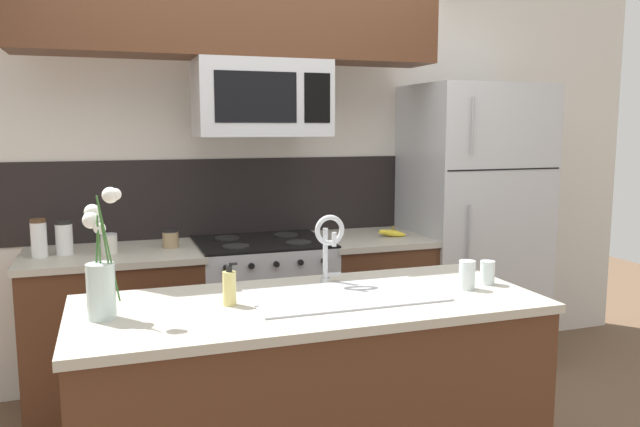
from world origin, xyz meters
TOP-DOWN VIEW (x-y plane):
  - rear_partition at (0.30, 1.28)m, footprint 5.20×0.10m
  - splash_band at (0.00, 1.22)m, footprint 3.22×0.01m
  - back_counter_left at (-0.84, 0.90)m, footprint 0.95×0.65m
  - back_counter_right at (0.69, 0.90)m, footprint 0.66×0.65m
  - stove_range at (0.00, 0.90)m, footprint 0.76×0.64m
  - microwave at (0.00, 0.88)m, footprint 0.74×0.40m
  - upper_cabinet_band at (-0.14, 0.85)m, footprint 2.30×0.34m
  - refrigerator at (1.42, 0.92)m, footprint 0.82×0.74m
  - storage_jar_tall at (-1.20, 0.88)m, footprint 0.08×0.08m
  - storage_jar_medium at (-1.08, 0.91)m, footprint 0.09×0.09m
  - storage_jar_short at (-0.85, 0.87)m, footprint 0.09×0.09m
  - storage_jar_squat at (-0.52, 0.93)m, footprint 0.09×0.09m
  - banana_bunch at (0.82, 0.84)m, footprint 0.19×0.12m
  - island_counter at (-0.11, -0.35)m, footprint 1.82×0.76m
  - kitchen_sink at (0.04, -0.35)m, footprint 0.76×0.40m
  - sink_faucet at (0.04, -0.15)m, footprint 0.14×0.14m
  - dish_soap_bottle at (-0.42, -0.32)m, footprint 0.06×0.05m
  - drinking_glass at (0.56, -0.41)m, footprint 0.07×0.07m
  - spare_glass at (0.69, -0.36)m, footprint 0.06×0.06m
  - flower_vase at (-0.88, -0.34)m, footprint 0.14×0.14m

SIDE VIEW (x-z plane):
  - island_counter at x=-0.11m, z-range 0.00..0.91m
  - back_counter_left at x=-0.84m, z-range 0.00..0.91m
  - back_counter_right at x=0.69m, z-range 0.00..0.91m
  - stove_range at x=0.00m, z-range 0.00..0.93m
  - kitchen_sink at x=0.04m, z-range 0.76..0.92m
  - refrigerator at x=1.42m, z-range 0.00..1.85m
  - banana_bunch at x=0.82m, z-range 0.89..0.97m
  - storage_jar_squat at x=-0.52m, z-range 0.91..1.01m
  - spare_glass at x=0.69m, z-range 0.91..1.01m
  - storage_jar_short at x=-0.85m, z-range 0.91..1.02m
  - drinking_glass at x=0.56m, z-range 0.91..1.03m
  - dish_soap_bottle at x=-0.42m, z-range 0.90..1.06m
  - storage_jar_medium at x=-1.08m, z-range 0.91..1.09m
  - storage_jar_tall at x=-1.20m, z-range 0.91..1.11m
  - flower_vase at x=-0.88m, z-range 0.83..1.30m
  - sink_faucet at x=0.04m, z-range 0.95..1.26m
  - splash_band at x=0.00m, z-range 0.91..1.39m
  - rear_partition at x=0.30m, z-range 0.00..2.60m
  - microwave at x=0.00m, z-range 1.53..1.95m
  - upper_cabinet_band at x=-0.14m, z-range 1.95..2.55m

